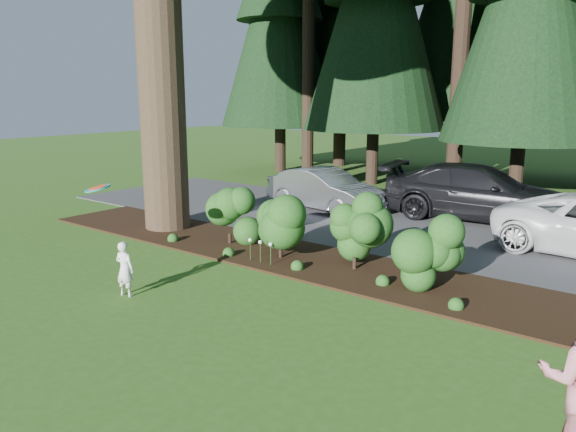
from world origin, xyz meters
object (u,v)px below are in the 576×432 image
at_px(frisbee, 98,188).
at_px(car_silver_wagon, 324,190).
at_px(car_dark_suv, 478,193).
at_px(child, 125,269).

bearing_deg(frisbee, car_silver_wagon, 93.18).
height_order(car_dark_suv, frisbee, frisbee).
distance_m(car_silver_wagon, car_dark_suv, 4.72).
bearing_deg(car_dark_suv, car_silver_wagon, 102.36).
bearing_deg(car_silver_wagon, car_dark_suv, -59.60).
bearing_deg(car_silver_wagon, child, -161.49).
distance_m(car_dark_suv, frisbee, 11.07).
xyz_separation_m(car_dark_suv, frisbee, (-3.93, -10.29, 1.10)).
relative_size(car_silver_wagon, car_dark_suv, 0.73).
xyz_separation_m(car_silver_wagon, car_dark_suv, (4.40, 1.70, 0.14)).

